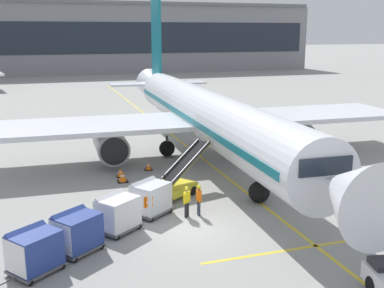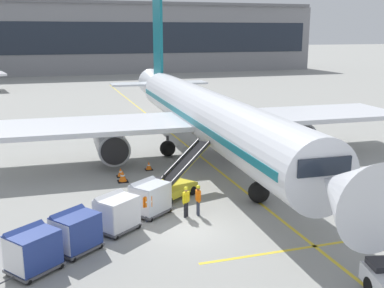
{
  "view_description": "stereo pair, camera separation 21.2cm",
  "coord_description": "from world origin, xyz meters",
  "px_view_note": "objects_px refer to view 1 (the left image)",
  "views": [
    {
      "loc": [
        -6.69,
        -20.93,
        9.84
      ],
      "look_at": [
        2.23,
        6.77,
        2.8
      ],
      "focal_mm": 43.57,
      "sensor_mm": 36.0,
      "label": 1
    },
    {
      "loc": [
        -6.49,
        -20.99,
        9.84
      ],
      "look_at": [
        2.23,
        6.77,
        2.8
      ],
      "focal_mm": 43.57,
      "sensor_mm": 36.0,
      "label": 2
    }
  ],
  "objects_px": {
    "baggage_cart_second": "(117,212)",
    "safety_cone_wingtip": "(148,166)",
    "baggage_cart_lead": "(150,197)",
    "ground_crew_wingwalker": "(163,192)",
    "ground_crew_by_carts": "(199,198)",
    "ground_crew_marshaller": "(187,200)",
    "safety_cone_nose_mark": "(123,177)",
    "parked_airplane": "(203,114)",
    "belt_loader": "(174,183)",
    "baggage_cart_third": "(76,231)",
    "baggage_cart_fourth": "(34,250)",
    "safety_cone_engine_keepout": "(120,173)",
    "ground_crew_by_loader": "(149,204)"
  },
  "relations": [
    {
      "from": "ground_crew_by_carts",
      "to": "ground_crew_marshaller",
      "type": "height_order",
      "value": "same"
    },
    {
      "from": "baggage_cart_lead",
      "to": "ground_crew_marshaller",
      "type": "xyz_separation_m",
      "value": [
        1.8,
        -0.96,
        -0.0
      ]
    },
    {
      "from": "ground_crew_wingwalker",
      "to": "safety_cone_engine_keepout",
      "type": "relative_size",
      "value": 2.74
    },
    {
      "from": "safety_cone_engine_keepout",
      "to": "safety_cone_wingtip",
      "type": "xyz_separation_m",
      "value": [
        2.22,
        1.04,
        -0.01
      ]
    },
    {
      "from": "baggage_cart_third",
      "to": "safety_cone_nose_mark",
      "type": "height_order",
      "value": "baggage_cart_third"
    },
    {
      "from": "safety_cone_nose_mark",
      "to": "parked_airplane",
      "type": "bearing_deg",
      "value": 32.01
    },
    {
      "from": "ground_crew_by_loader",
      "to": "safety_cone_engine_keepout",
      "type": "distance_m",
      "value": 8.34
    },
    {
      "from": "parked_airplane",
      "to": "safety_cone_wingtip",
      "type": "relative_size",
      "value": 69.68
    },
    {
      "from": "baggage_cart_lead",
      "to": "baggage_cart_second",
      "type": "xyz_separation_m",
      "value": [
        -2.08,
        -1.64,
        0.0
      ]
    },
    {
      "from": "ground_crew_by_loader",
      "to": "safety_cone_nose_mark",
      "type": "bearing_deg",
      "value": 91.72
    },
    {
      "from": "ground_crew_by_carts",
      "to": "baggage_cart_lead",
      "type": "bearing_deg",
      "value": 159.77
    },
    {
      "from": "baggage_cart_third",
      "to": "ground_crew_wingwalker",
      "type": "bearing_deg",
      "value": 37.88
    },
    {
      "from": "parked_airplane",
      "to": "ground_crew_by_carts",
      "type": "distance_m",
      "value": 12.71
    },
    {
      "from": "baggage_cart_fourth",
      "to": "baggage_cart_third",
      "type": "bearing_deg",
      "value": 37.53
    },
    {
      "from": "ground_crew_wingwalker",
      "to": "baggage_cart_third",
      "type": "bearing_deg",
      "value": -142.12
    },
    {
      "from": "baggage_cart_third",
      "to": "safety_cone_wingtip",
      "type": "xyz_separation_m",
      "value": [
        5.95,
        11.69,
        -0.7
      ]
    },
    {
      "from": "baggage_cart_lead",
      "to": "baggage_cart_second",
      "type": "distance_m",
      "value": 2.65
    },
    {
      "from": "baggage_cart_second",
      "to": "safety_cone_wingtip",
      "type": "distance_m",
      "value": 10.74
    },
    {
      "from": "safety_cone_wingtip",
      "to": "safety_cone_nose_mark",
      "type": "distance_m",
      "value": 3.15
    },
    {
      "from": "parked_airplane",
      "to": "ground_crew_marshaller",
      "type": "distance_m",
      "value": 12.99
    },
    {
      "from": "baggage_cart_third",
      "to": "ground_crew_marshaller",
      "type": "bearing_deg",
      "value": 21.52
    },
    {
      "from": "baggage_cart_second",
      "to": "safety_cone_wingtip",
      "type": "bearing_deg",
      "value": 69.02
    },
    {
      "from": "ground_crew_by_carts",
      "to": "safety_cone_nose_mark",
      "type": "bearing_deg",
      "value": 112.96
    },
    {
      "from": "baggage_cart_second",
      "to": "safety_cone_wingtip",
      "type": "xyz_separation_m",
      "value": [
        3.84,
        10.01,
        -0.7
      ]
    },
    {
      "from": "parked_airplane",
      "to": "safety_cone_engine_keepout",
      "type": "xyz_separation_m",
      "value": [
        -7.3,
        -3.44,
        -3.16
      ]
    },
    {
      "from": "baggage_cart_third",
      "to": "safety_cone_engine_keepout",
      "type": "relative_size",
      "value": 4.18
    },
    {
      "from": "baggage_cart_fourth",
      "to": "ground_crew_by_loader",
      "type": "xyz_separation_m",
      "value": [
        5.74,
        3.75,
        -0.0
      ]
    },
    {
      "from": "parked_airplane",
      "to": "baggage_cart_third",
      "type": "relative_size",
      "value": 16.31
    },
    {
      "from": "ground_crew_by_loader",
      "to": "belt_loader",
      "type": "bearing_deg",
      "value": 55.48
    },
    {
      "from": "baggage_cart_third",
      "to": "ground_crew_by_carts",
      "type": "xyz_separation_m",
      "value": [
        6.7,
        2.4,
        -0.0
      ]
    },
    {
      "from": "safety_cone_engine_keepout",
      "to": "safety_cone_wingtip",
      "type": "distance_m",
      "value": 2.46
    },
    {
      "from": "safety_cone_engine_keepout",
      "to": "baggage_cart_fourth",
      "type": "bearing_deg",
      "value": -114.75
    },
    {
      "from": "baggage_cart_lead",
      "to": "safety_cone_wingtip",
      "type": "distance_m",
      "value": 8.58
    },
    {
      "from": "baggage_cart_third",
      "to": "safety_cone_engine_keepout",
      "type": "height_order",
      "value": "baggage_cart_third"
    },
    {
      "from": "safety_cone_nose_mark",
      "to": "baggage_cart_third",
      "type": "bearing_deg",
      "value": -111.23
    },
    {
      "from": "belt_loader",
      "to": "ground_crew_marshaller",
      "type": "bearing_deg",
      "value": -93.32
    },
    {
      "from": "safety_cone_nose_mark",
      "to": "safety_cone_wingtip",
      "type": "bearing_deg",
      "value": 44.07
    },
    {
      "from": "belt_loader",
      "to": "baggage_cart_third",
      "type": "bearing_deg",
      "value": -137.56
    },
    {
      "from": "parked_airplane",
      "to": "belt_loader",
      "type": "distance_m",
      "value": 10.06
    },
    {
      "from": "baggage_cart_fourth",
      "to": "ground_crew_marshaller",
      "type": "distance_m",
      "value": 8.69
    },
    {
      "from": "baggage_cart_lead",
      "to": "baggage_cart_second",
      "type": "relative_size",
      "value": 1.0
    },
    {
      "from": "baggage_cart_lead",
      "to": "ground_crew_wingwalker",
      "type": "height_order",
      "value": "baggage_cart_lead"
    },
    {
      "from": "belt_loader",
      "to": "ground_crew_wingwalker",
      "type": "height_order",
      "value": "belt_loader"
    },
    {
      "from": "baggage_cart_second",
      "to": "ground_crew_marshaller",
      "type": "distance_m",
      "value": 3.94
    },
    {
      "from": "baggage_cart_fourth",
      "to": "ground_crew_wingwalker",
      "type": "relative_size",
      "value": 1.53
    },
    {
      "from": "baggage_cart_lead",
      "to": "ground_crew_wingwalker",
      "type": "bearing_deg",
      "value": 35.38
    },
    {
      "from": "baggage_cart_fourth",
      "to": "ground_crew_wingwalker",
      "type": "xyz_separation_m",
      "value": [
        6.91,
        5.36,
        -0.0
      ]
    },
    {
      "from": "baggage_cart_fourth",
      "to": "ground_crew_by_loader",
      "type": "relative_size",
      "value": 1.53
    },
    {
      "from": "parked_airplane",
      "to": "ground_crew_wingwalker",
      "type": "distance_m",
      "value": 12.01
    },
    {
      "from": "baggage_cart_second",
      "to": "ground_crew_by_loader",
      "type": "distance_m",
      "value": 1.91
    }
  ]
}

